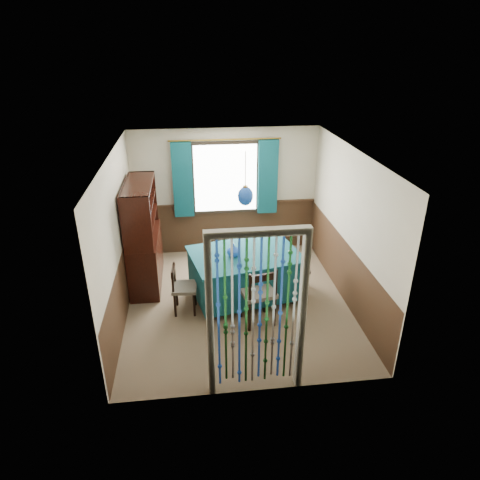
{
  "coord_description": "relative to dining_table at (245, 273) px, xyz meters",
  "views": [
    {
      "loc": [
        -0.68,
        -5.98,
        3.98
      ],
      "look_at": [
        0.07,
        0.21,
        1.04
      ],
      "focal_mm": 32.0,
      "sensor_mm": 36.0,
      "label": 1
    }
  ],
  "objects": [
    {
      "name": "wainscot_front",
      "position": [
        -0.14,
        -2.11,
        0.02
      ],
      "size": [
        3.6,
        0.0,
        3.6
      ],
      "primitive_type": "plane",
      "rotation": [
        -1.57,
        0.0,
        0.0
      ],
      "color": "#392416",
      "rests_on": "ground"
    },
    {
      "name": "pendant_lamp",
      "position": [
        0.0,
        -0.0,
        1.34
      ],
      "size": [
        0.24,
        0.24,
        0.83
      ],
      "color": "olive",
      "rests_on": "ceiling"
    },
    {
      "name": "wainscot_back",
      "position": [
        -0.14,
        1.86,
        0.02
      ],
      "size": [
        3.6,
        0.0,
        3.6
      ],
      "primitive_type": "plane",
      "rotation": [
        1.57,
        0.0,
        0.0
      ],
      "color": "#392416",
      "rests_on": "ground"
    },
    {
      "name": "wall_front",
      "position": [
        -0.14,
        -2.13,
        0.77
      ],
      "size": [
        3.6,
        0.0,
        3.6
      ],
      "primitive_type": "plane",
      "rotation": [
        -1.57,
        0.0,
        0.0
      ],
      "color": "#C0B69D",
      "rests_on": "ground"
    },
    {
      "name": "dining_table",
      "position": [
        0.0,
        0.0,
        0.0
      ],
      "size": [
        1.94,
        1.53,
        0.83
      ],
      "rotation": [
        0.0,
        0.0,
        0.21
      ],
      "color": "#0F4752",
      "rests_on": "floor"
    },
    {
      "name": "wall_right",
      "position": [
        1.66,
        -0.13,
        0.77
      ],
      "size": [
        0.0,
        4.0,
        4.0
      ],
      "primitive_type": "plane",
      "rotation": [
        1.57,
        0.0,
        -1.57
      ],
      "color": "#C0B69D",
      "rests_on": "ground"
    },
    {
      "name": "window",
      "position": [
        -0.14,
        1.82,
        1.07
      ],
      "size": [
        1.32,
        0.12,
        1.42
      ],
      "primitive_type": "cube",
      "color": "black",
      "rests_on": "wall_back"
    },
    {
      "name": "chair_left",
      "position": [
        -1.02,
        -0.27,
        -0.05
      ],
      "size": [
        0.41,
        0.42,
        0.8
      ],
      "rotation": [
        0.0,
        0.0,
        -1.64
      ],
      "color": "black",
      "rests_on": "floor"
    },
    {
      "name": "doorway",
      "position": [
        -0.14,
        -2.07,
        0.57
      ],
      "size": [
        1.16,
        0.12,
        2.18
      ],
      "primitive_type": null,
      "color": "silver",
      "rests_on": "ground"
    },
    {
      "name": "vase_sideboard",
      "position": [
        -1.62,
        1.11,
        0.54
      ],
      "size": [
        0.22,
        0.22,
        0.19
      ],
      "primitive_type": "imported",
      "rotation": [
        0.0,
        0.0,
        -0.21
      ],
      "color": "beige",
      "rests_on": "sideboard"
    },
    {
      "name": "vase_table",
      "position": [
        -0.2,
        -0.06,
        0.45
      ],
      "size": [
        0.2,
        0.2,
        0.2
      ],
      "primitive_type": "imported",
      "rotation": [
        0.0,
        0.0,
        0.05
      ],
      "color": "#16419D",
      "rests_on": "dining_table"
    },
    {
      "name": "chair_near",
      "position": [
        0.11,
        -0.72,
        0.04
      ],
      "size": [
        0.57,
        0.55,
        0.98
      ],
      "rotation": [
        0.0,
        0.0,
        0.21
      ],
      "color": "black",
      "rests_on": "floor"
    },
    {
      "name": "chair_right",
      "position": [
        0.96,
        0.15,
        -0.05
      ],
      "size": [
        0.41,
        0.43,
        0.8
      ],
      "rotation": [
        0.0,
        0.0,
        1.49
      ],
      "color": "black",
      "rests_on": "floor"
    },
    {
      "name": "ceiling",
      "position": [
        -0.14,
        -0.13,
        2.02
      ],
      "size": [
        4.0,
        4.0,
        0.0
      ],
      "primitive_type": "plane",
      "rotation": [
        3.14,
        0.0,
        0.0
      ],
      "color": "silver",
      "rests_on": "ground"
    },
    {
      "name": "wainscot_left",
      "position": [
        -1.93,
        -0.13,
        0.02
      ],
      "size": [
        0.0,
        4.0,
        4.0
      ],
      "primitive_type": "plane",
      "rotation": [
        1.57,
        0.0,
        1.57
      ],
      "color": "#392416",
      "rests_on": "ground"
    },
    {
      "name": "sideboard",
      "position": [
        -1.68,
        0.72,
        0.16
      ],
      "size": [
        0.49,
        1.42,
        1.85
      ],
      "rotation": [
        0.0,
        0.0,
        -0.0
      ],
      "color": "black",
      "rests_on": "floor"
    },
    {
      "name": "bowl_shelf",
      "position": [
        -1.62,
        0.49,
        0.81
      ],
      "size": [
        0.26,
        0.26,
        0.05
      ],
      "primitive_type": "imported",
      "rotation": [
        0.0,
        0.0,
        0.4
      ],
      "color": "beige",
      "rests_on": "sideboard"
    },
    {
      "name": "chair_far",
      "position": [
        -0.16,
        0.68,
        0.0
      ],
      "size": [
        0.55,
        0.54,
        0.9
      ],
      "rotation": [
        0.0,
        0.0,
        3.43
      ],
      "color": "black",
      "rests_on": "floor"
    },
    {
      "name": "floor",
      "position": [
        -0.14,
        -0.13,
        -0.48
      ],
      "size": [
        4.0,
        4.0,
        0.0
      ],
      "primitive_type": "plane",
      "color": "brown",
      "rests_on": "ground"
    },
    {
      "name": "wall_left",
      "position": [
        -1.94,
        -0.13,
        0.77
      ],
      "size": [
        0.0,
        4.0,
        4.0
      ],
      "primitive_type": "plane",
      "rotation": [
        1.57,
        0.0,
        1.57
      ],
      "color": "#C0B69D",
      "rests_on": "ground"
    },
    {
      "name": "wainscot_right",
      "position": [
        1.64,
        -0.13,
        0.02
      ],
      "size": [
        0.0,
        4.0,
        4.0
      ],
      "primitive_type": "plane",
      "rotation": [
        1.57,
        0.0,
        -1.57
      ],
      "color": "#392416",
      "rests_on": "ground"
    },
    {
      "name": "wall_back",
      "position": [
        -0.14,
        1.87,
        0.77
      ],
      "size": [
        3.6,
        0.0,
        3.6
      ],
      "primitive_type": "plane",
      "rotation": [
        1.57,
        0.0,
        0.0
      ],
      "color": "#C0B69D",
      "rests_on": "ground"
    }
  ]
}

